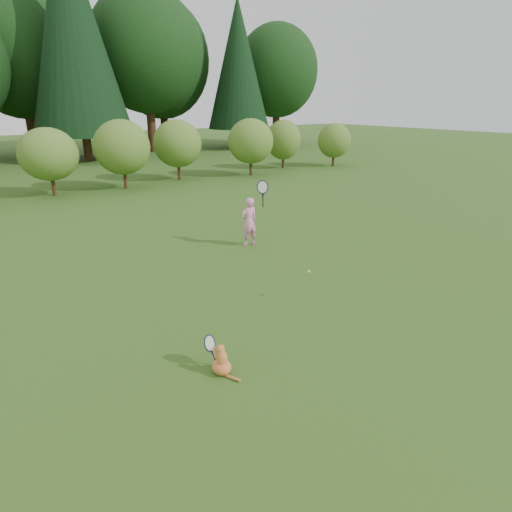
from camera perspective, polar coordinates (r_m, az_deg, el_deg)
ground at (r=7.58m, az=2.19°, el=-6.98°), size 100.00×100.00×0.00m
shrub_row at (r=18.96m, az=-22.39°, el=12.28°), size 28.00×3.00×2.80m
woodland_backdrop at (r=28.99m, az=-29.11°, el=25.70°), size 48.00×10.00×15.00m
child at (r=10.66m, az=-0.89°, el=4.74°), size 0.69×0.44×1.83m
cat at (r=5.84m, az=-4.70°, el=-13.40°), size 0.31×0.61×0.58m
tennis_ball at (r=7.69m, az=7.04°, el=-2.08°), size 0.06×0.06×0.06m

